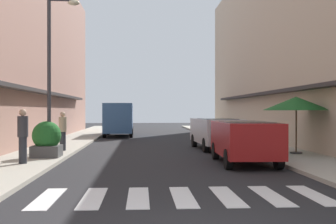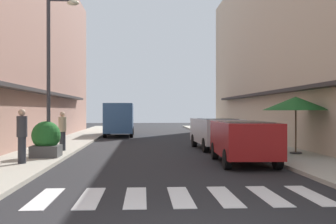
# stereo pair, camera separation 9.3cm
# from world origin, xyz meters

# --- Properties ---
(ground_plane) EXTENTS (84.61, 84.61, 0.00)m
(ground_plane) POSITION_xyz_m (0.00, 15.38, 0.00)
(ground_plane) COLOR #232326
(sidewalk_left) EXTENTS (2.51, 53.84, 0.12)m
(sidewalk_left) POSITION_xyz_m (-4.97, 15.38, 0.06)
(sidewalk_left) COLOR #ADA899
(sidewalk_left) RESTS_ON ground_plane
(sidewalk_right) EXTENTS (2.51, 53.84, 0.12)m
(sidewalk_right) POSITION_xyz_m (4.97, 15.38, 0.06)
(sidewalk_right) COLOR #ADA899
(sidewalk_right) RESTS_ON ground_plane
(building_row_right) EXTENTS (5.50, 36.61, 11.65)m
(building_row_right) POSITION_xyz_m (8.72, 16.31, 5.82)
(building_row_right) COLOR #C6B299
(building_row_right) RESTS_ON ground_plane
(crosswalk) EXTENTS (6.15, 2.20, 0.01)m
(crosswalk) POSITION_xyz_m (-0.00, 3.40, 0.01)
(crosswalk) COLOR silver
(crosswalk) RESTS_ON ground_plane
(parked_car_near) EXTENTS (1.90, 4.16, 1.47)m
(parked_car_near) POSITION_xyz_m (2.66, 8.74, 0.92)
(parked_car_near) COLOR maroon
(parked_car_near) RESTS_ON ground_plane
(parked_car_mid) EXTENTS (1.97, 4.54, 1.47)m
(parked_car_mid) POSITION_xyz_m (2.66, 14.24, 0.92)
(parked_car_mid) COLOR silver
(parked_car_mid) RESTS_ON ground_plane
(delivery_van) EXTENTS (2.06, 5.42, 2.37)m
(delivery_van) POSITION_xyz_m (-2.51, 24.74, 1.41)
(delivery_van) COLOR #33598C
(delivery_van) RESTS_ON ground_plane
(street_lamp) EXTENTS (1.19, 0.28, 6.00)m
(street_lamp) POSITION_xyz_m (-4.14, 10.29, 3.74)
(street_lamp) COLOR #38383D
(street_lamp) RESTS_ON sidewalk_left
(cafe_umbrella) EXTENTS (2.67, 2.67, 2.29)m
(cafe_umbrella) POSITION_xyz_m (5.32, 10.94, 2.12)
(cafe_umbrella) COLOR #262626
(cafe_umbrella) RESTS_ON sidewalk_right
(planter_midblock) EXTENTS (1.06, 1.06, 1.33)m
(planter_midblock) POSITION_xyz_m (-4.41, 10.32, 0.76)
(planter_midblock) COLOR #4C4C4C
(planter_midblock) RESTS_ON sidewalk_left
(pedestrian_walking_near) EXTENTS (0.34, 0.34, 1.78)m
(pedestrian_walking_near) POSITION_xyz_m (-4.75, 8.41, 1.06)
(pedestrian_walking_near) COLOR #282B33
(pedestrian_walking_near) RESTS_ON sidewalk_left
(pedestrian_walking_far) EXTENTS (0.34, 0.34, 1.68)m
(pedestrian_walking_far) POSITION_xyz_m (-4.28, 12.79, 1.00)
(pedestrian_walking_far) COLOR #282B33
(pedestrian_walking_far) RESTS_ON sidewalk_left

